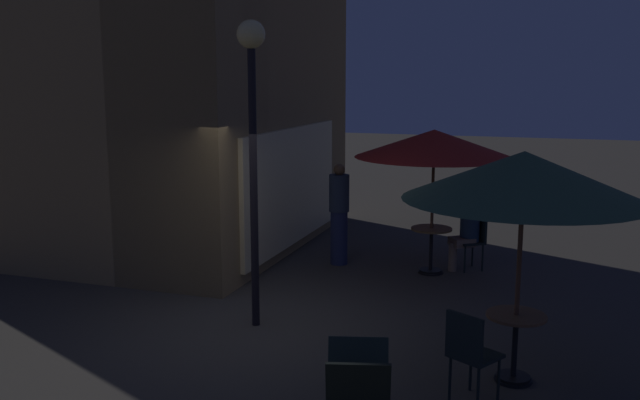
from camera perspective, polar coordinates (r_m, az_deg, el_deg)
The scene contains 12 objects.
ground_plane at distance 9.11m, azimuth -5.31°, elevation -10.50°, with size 60.00×60.00×0.00m, color #3B3731.
cafe_building at distance 12.54m, azimuth -12.59°, elevation 12.52°, with size 6.23×6.32×7.56m.
street_lamp_near_corner at distance 8.68m, azimuth -5.60°, elevation 7.75°, with size 0.35×0.35×3.89m.
menu_sandwich_board at distance 6.35m, azimuth 3.14°, elevation -15.74°, with size 0.76×0.70×0.85m.
cafe_table_0 at distance 11.51m, azimuth 9.15°, elevation -3.42°, with size 0.67×0.67×0.76m.
cafe_table_1 at distance 7.73m, azimuth 15.79°, elevation -10.75°, with size 0.63×0.63×0.74m.
patio_umbrella_0 at distance 11.24m, azimuth 9.38°, elevation 4.59°, with size 2.55×2.55×2.37m.
patio_umbrella_1 at distance 7.31m, azimuth 16.44°, elevation 1.88°, with size 2.47×2.47×2.47m.
cafe_chair_0 at distance 11.87m, azimuth 12.60°, elevation -2.92°, with size 0.58×0.58×0.95m.
cafe_chair_1 at distance 7.09m, azimuth 12.24°, elevation -11.91°, with size 0.58×0.58×0.95m.
patron_seated_0 at distance 11.77m, azimuth 12.02°, elevation -2.27°, with size 0.48×0.51×1.28m.
patron_standing_1 at distance 11.84m, azimuth 1.58°, elevation -1.16°, with size 0.35×0.35×1.75m.
Camera 1 is at (-7.77, -3.51, 3.22)m, focal length 38.83 mm.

